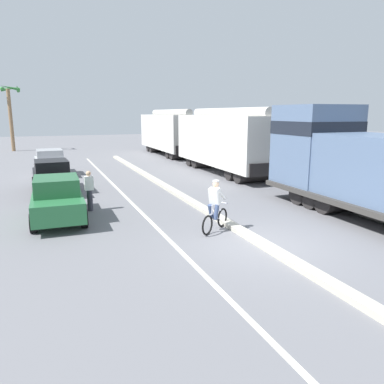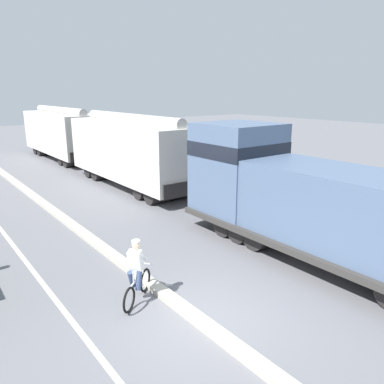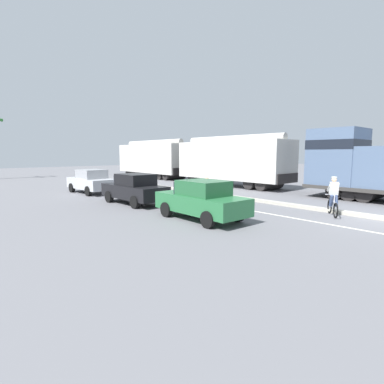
# 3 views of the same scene
# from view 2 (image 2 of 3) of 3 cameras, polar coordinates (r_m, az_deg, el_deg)

# --- Properties ---
(ground_plane) EXTENTS (120.00, 120.00, 0.00)m
(ground_plane) POSITION_cam_2_polar(r_m,az_deg,el_deg) (9.52, 1.04, -19.25)
(ground_plane) COLOR slate
(median_curb) EXTENTS (0.36, 36.00, 0.16)m
(median_curb) POSITION_cam_2_polar(r_m,az_deg,el_deg) (14.12, -14.49, -7.42)
(median_curb) COLOR #B2AD9E
(median_curb) RESTS_ON ground
(lane_stripe) EXTENTS (0.14, 36.00, 0.01)m
(lane_stripe) POSITION_cam_2_polar(r_m,az_deg,el_deg) (13.50, -23.96, -9.72)
(lane_stripe) COLOR silver
(lane_stripe) RESTS_ON ground
(locomotive) EXTENTS (3.10, 11.61, 4.20)m
(locomotive) POSITION_cam_2_polar(r_m,az_deg,el_deg) (12.74, 18.10, -1.97)
(locomotive) COLOR slate
(locomotive) RESTS_ON ground
(hopper_car_lead) EXTENTS (2.90, 10.60, 4.18)m
(hopper_car_lead) POSITION_cam_2_polar(r_m,az_deg,el_deg) (21.73, -9.25, 6.19)
(hopper_car_lead) COLOR silver
(hopper_car_lead) RESTS_ON ground
(hopper_car_middle) EXTENTS (2.90, 10.60, 4.18)m
(hopper_car_middle) POSITION_cam_2_polar(r_m,az_deg,el_deg) (32.33, -19.28, 8.43)
(hopper_car_middle) COLOR beige
(hopper_car_middle) RESTS_ON ground
(cyclist) EXTENTS (1.41, 1.07, 1.71)m
(cyclist) POSITION_cam_2_polar(r_m,az_deg,el_deg) (10.02, -8.45, -12.13)
(cyclist) COLOR black
(cyclist) RESTS_ON ground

